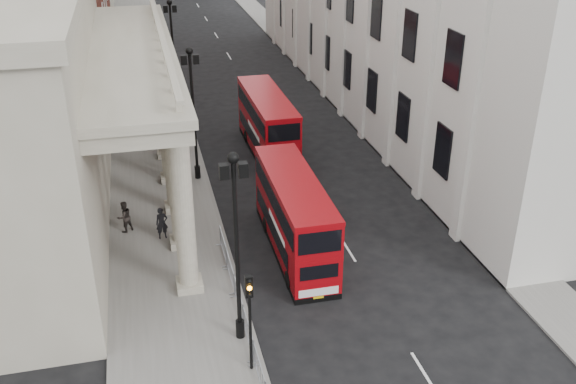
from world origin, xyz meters
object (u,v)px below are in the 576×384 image
at_px(pedestrian_a, 162,223).
at_px(pedestrian_b, 124,217).
at_px(bus_near, 294,214).
at_px(pedestrian_c, 169,160).
at_px(lamp_post_south, 236,237).
at_px(lamp_post_mid, 193,105).
at_px(bus_far, 267,123).
at_px(lamp_post_north, 173,44).
at_px(traffic_light, 250,306).

xyz_separation_m(pedestrian_a, pedestrian_b, (-1.91, 1.17, 0.01)).
height_order(bus_near, pedestrian_c, bus_near).
distance_m(lamp_post_south, pedestrian_c, 17.81).
height_order(lamp_post_south, pedestrian_b, lamp_post_south).
bearing_deg(pedestrian_b, lamp_post_mid, -159.93).
xyz_separation_m(lamp_post_south, pedestrian_c, (-1.63, 17.30, -3.93)).
bearing_deg(bus_near, lamp_post_mid, 112.09).
bearing_deg(lamp_post_mid, pedestrian_a, -110.33).
bearing_deg(pedestrian_c, bus_far, 47.02).
xyz_separation_m(pedestrian_b, pedestrian_c, (2.89, 7.19, -0.02)).
xyz_separation_m(bus_far, pedestrian_b, (-9.74, -9.15, -1.17)).
height_order(lamp_post_north, traffic_light, lamp_post_north).
relative_size(lamp_post_mid, pedestrian_c, 4.86).
relative_size(lamp_post_south, pedestrian_b, 4.74).
bearing_deg(lamp_post_north, traffic_light, -89.83).
height_order(lamp_post_mid, bus_near, lamp_post_mid).
distance_m(lamp_post_south, traffic_light, 2.71).
xyz_separation_m(lamp_post_south, traffic_light, (0.10, -2.02, -1.80)).
distance_m(lamp_post_south, lamp_post_north, 32.00).
bearing_deg(bus_far, pedestrian_b, -137.48).
bearing_deg(pedestrian_c, lamp_post_mid, -7.39).
relative_size(lamp_post_south, pedestrian_c, 4.86).
xyz_separation_m(lamp_post_south, pedestrian_b, (-4.53, 10.10, -3.91)).
height_order(lamp_post_south, traffic_light, lamp_post_south).
bearing_deg(traffic_light, lamp_post_north, 90.17).
bearing_deg(lamp_post_mid, lamp_post_north, 90.00).
relative_size(pedestrian_a, pedestrian_b, 0.99).
relative_size(lamp_post_south, lamp_post_mid, 1.00).
distance_m(pedestrian_b, pedestrian_c, 7.75).
height_order(lamp_post_north, pedestrian_c, lamp_post_north).
bearing_deg(bus_near, traffic_light, -114.18).
distance_m(lamp_post_north, pedestrian_a, 23.54).
distance_m(lamp_post_mid, pedestrian_b, 8.40).
xyz_separation_m(lamp_post_north, bus_far, (5.21, -12.75, -2.74)).
height_order(traffic_light, bus_near, traffic_light).
height_order(bus_near, bus_far, bus_far).
bearing_deg(pedestrian_b, lamp_post_south, 81.70).
height_order(lamp_post_south, bus_far, lamp_post_south).
distance_m(lamp_post_mid, lamp_post_north, 16.00).
bearing_deg(pedestrian_b, lamp_post_north, -134.10).
distance_m(lamp_post_south, pedestrian_a, 10.11).
bearing_deg(bus_near, lamp_post_south, -121.40).
distance_m(lamp_post_south, bus_near, 7.90).
bearing_deg(pedestrian_b, pedestrian_a, 116.16).
bearing_deg(lamp_post_south, lamp_post_mid, 90.00).
distance_m(lamp_post_north, pedestrian_c, 15.31).
distance_m(pedestrian_a, pedestrian_b, 2.24).
height_order(traffic_light, bus_far, traffic_light).
height_order(lamp_post_south, bus_near, lamp_post_south).
height_order(lamp_post_mid, lamp_post_north, same).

